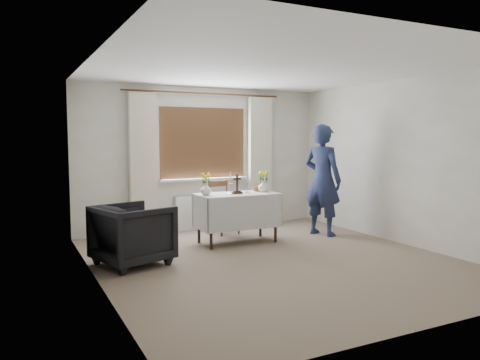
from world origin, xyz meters
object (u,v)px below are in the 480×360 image
object	(u,v)px
altar_table	(237,218)
flower_vase_left	(206,189)
wooden_cross	(237,184)
armchair	(133,234)
person	(323,180)
flower_vase_right	(263,186)
wooden_chair	(224,207)

from	to	relation	value
altar_table	flower_vase_left	bearing A→B (deg)	177.15
altar_table	flower_vase_left	xyz separation A→B (m)	(-0.51, 0.03, 0.47)
wooden_cross	flower_vase_left	world-z (taller)	wooden_cross
altar_table	armchair	size ratio (longest dim) A/B	1.45
altar_table	person	xyz separation A→B (m)	(1.51, -0.11, 0.54)
person	wooden_cross	bearing A→B (deg)	65.31
person	flower_vase_left	world-z (taller)	person
altar_table	flower_vase_left	world-z (taller)	flower_vase_left
wooden_cross	flower_vase_left	bearing A→B (deg)	168.02
flower_vase_right	person	bearing A→B (deg)	-7.22
flower_vase_right	altar_table	bearing A→B (deg)	-177.33
flower_vase_left	flower_vase_right	world-z (taller)	same
person	flower_vase_left	xyz separation A→B (m)	(-2.02, 0.14, -0.07)
wooden_cross	flower_vase_right	bearing A→B (deg)	-2.83
armchair	wooden_cross	size ratio (longest dim) A/B	2.83
person	armchair	bearing A→B (deg)	76.33
altar_table	armchair	bearing A→B (deg)	-162.88
armchair	flower_vase_left	world-z (taller)	flower_vase_left
flower_vase_left	flower_vase_right	bearing A→B (deg)	-0.20
altar_table	flower_vase_right	bearing A→B (deg)	2.67
altar_table	wooden_chair	world-z (taller)	wooden_chair
wooden_chair	person	distance (m)	1.70
altar_table	flower_vase_right	size ratio (longest dim) A/B	7.12
altar_table	flower_vase_left	size ratio (longest dim) A/B	7.16
flower_vase_left	flower_vase_right	xyz separation A→B (m)	(0.98, -0.00, 0.00)
flower_vase_left	altar_table	bearing A→B (deg)	-2.85
armchair	flower_vase_right	distance (m)	2.33
altar_table	wooden_cross	distance (m)	0.53
flower_vase_right	wooden_cross	bearing A→B (deg)	-175.56
armchair	flower_vase_right	world-z (taller)	flower_vase_right
flower_vase_left	person	bearing A→B (deg)	-3.85
armchair	person	world-z (taller)	person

